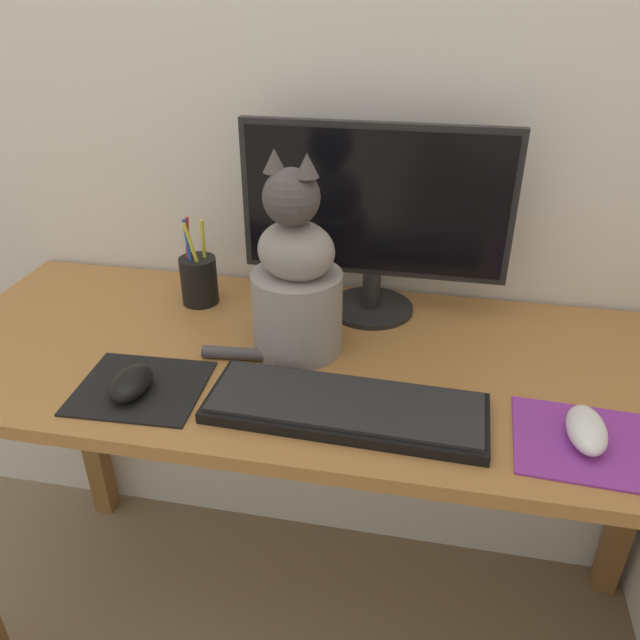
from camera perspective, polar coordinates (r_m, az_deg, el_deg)
The scene contains 11 objects.
ground_plane at distance 1.65m, azimuth 0.07°, elevation -26.02°, with size 12.00×12.00×0.00m, color #847056.
wall_back at distance 1.25m, azimuth 3.17°, elevation 24.51°, with size 7.00×0.04×2.50m.
desk at distance 1.18m, azimuth 0.08°, elevation -7.92°, with size 1.43×0.57×0.75m.
monitor at distance 1.18m, azimuth 5.02°, elevation 9.63°, with size 0.51×0.17×0.37m.
keyboard at distance 0.97m, azimuth 2.38°, elevation -7.94°, with size 0.44×0.17×0.02m.
mousepad_left at distance 1.07m, azimuth -16.05°, elevation -5.97°, with size 0.21×0.19×0.00m.
mousepad_right at distance 1.00m, azimuth 23.15°, elevation -10.31°, with size 0.21×0.19×0.00m.
computer_mouse_left at distance 1.05m, azimuth -16.88°, elevation -5.55°, with size 0.06×0.10×0.04m.
computer_mouse_right at distance 0.99m, azimuth 23.18°, elevation -9.21°, with size 0.06×0.11×0.04m.
cat at distance 1.07m, azimuth -2.24°, elevation 3.49°, with size 0.26×0.20×0.36m.
pen_cup at distance 1.29m, azimuth -11.02°, elevation 3.69°, with size 0.07×0.07×0.18m.
Camera 1 is at (0.18, -0.92, 1.35)m, focal length 35.00 mm.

